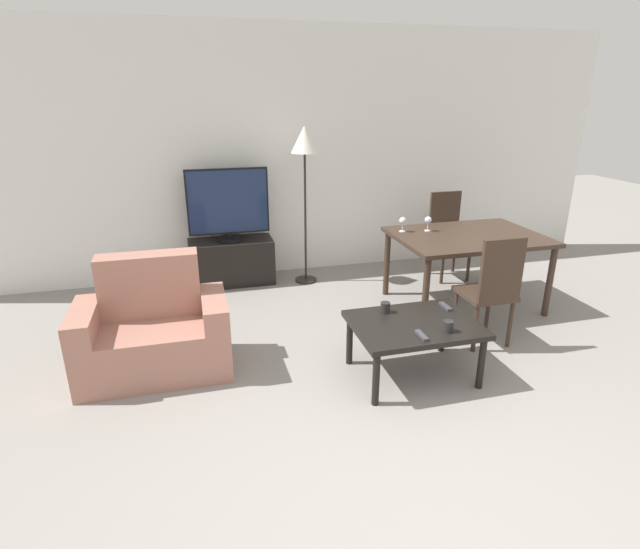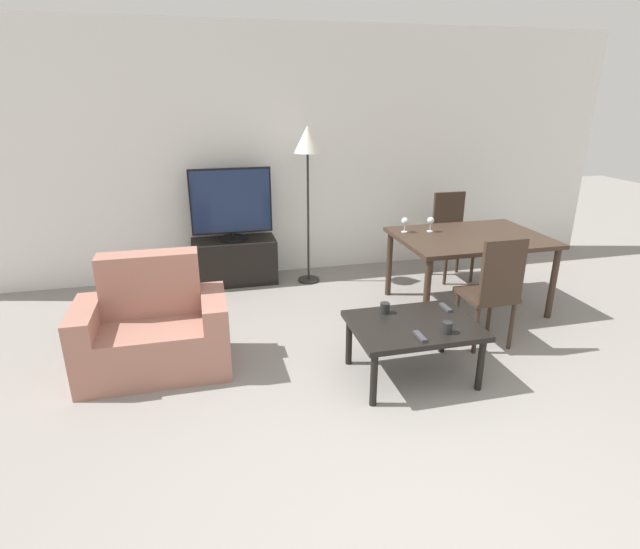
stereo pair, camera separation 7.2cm
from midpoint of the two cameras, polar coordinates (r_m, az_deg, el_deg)
ground_plane at (r=2.80m, az=14.02°, el=-26.69°), size 18.00×18.00×0.00m
wall_back at (r=5.72m, az=-3.47°, el=13.48°), size 7.85×0.06×2.70m
armchair at (r=3.99m, az=-17.96°, el=-6.22°), size 1.10×0.62×0.88m
tv_stand at (r=5.61m, az=-9.35°, el=1.52°), size 0.91×0.41×0.49m
tv at (r=5.44m, az=-9.73°, el=7.87°), size 0.86×0.30×0.78m
coffee_table at (r=3.72m, az=11.18°, el=-6.17°), size 0.91×0.68×0.44m
dining_table at (r=5.01m, az=17.16°, el=3.46°), size 1.39×1.01×0.72m
dining_chair_near at (r=4.27m, az=19.64°, el=-1.49°), size 0.40×0.40×0.96m
dining_chair_far at (r=5.84m, az=15.08°, el=4.72°), size 0.40×0.40×0.96m
floor_lamp at (r=5.31m, az=-1.03°, el=13.95°), size 0.28×0.28×1.69m
remote_primary at (r=3.99m, az=14.66°, el=-3.68°), size 0.04×0.15×0.02m
remote_secondary at (r=3.50m, az=11.94°, el=-6.93°), size 0.04×0.15×0.02m
cup_white_near at (r=3.60m, az=14.89°, el=-5.87°), size 0.07×0.07×0.08m
cup_colored_far at (r=3.81m, az=7.96°, el=-3.81°), size 0.07×0.07×0.08m
wine_glass_left at (r=5.00m, az=12.94°, el=5.93°), size 0.07×0.07×0.15m
wine_glass_center at (r=4.93m, az=10.09°, el=5.93°), size 0.07×0.07×0.15m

